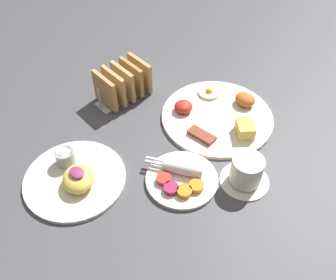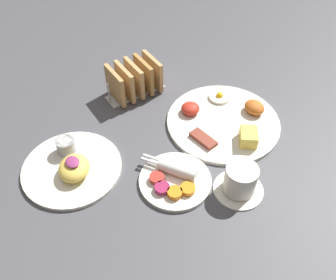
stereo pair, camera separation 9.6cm
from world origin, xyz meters
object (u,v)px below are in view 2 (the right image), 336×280
Objects in this scene: plate_condiments at (175,179)px; plate_foreground at (72,166)px; plate_breakfast at (225,121)px; toast_rack at (134,80)px; coffee_cup at (240,181)px.

plate_foreground is at bearing -132.29° from plate_condiments.
plate_breakfast is 1.75× the size of toast_rack.
coffee_cup is (0.10, 0.11, 0.02)m from plate_condiments.
coffee_cup is at bearing 47.36° from plate_condiments.
plate_condiments is at bearing -68.00° from plate_breakfast.
plate_foreground is at bearing -58.30° from toast_rack.
plate_breakfast is 2.63× the size of coffee_cup.
plate_breakfast is 1.68× the size of plate_condiments.
plate_foreground is (-0.17, -0.19, 0.00)m from plate_condiments.
plate_breakfast reaches higher than plate_condiments.
plate_condiments is 0.15m from coffee_cup.
plate_foreground reaches higher than plate_condiments.
toast_rack is (-0.25, -0.14, 0.04)m from plate_breakfast.
plate_condiments is 0.76× the size of plate_foreground.
toast_rack reaches higher than plate_condiments.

